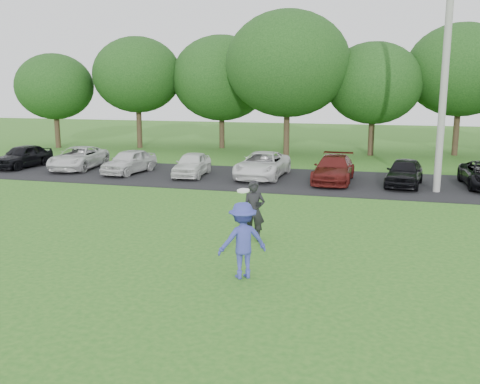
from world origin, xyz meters
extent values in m
plane|color=#26641C|center=(0.00, 0.00, 0.00)|extent=(100.00, 100.00, 0.00)
cube|color=black|center=(0.00, 13.00, 0.01)|extent=(32.00, 6.50, 0.03)
cylinder|color=#999894|center=(5.95, 11.79, 5.45)|extent=(0.28, 0.28, 10.90)
imported|color=#393FA1|center=(0.92, 0.36, 0.86)|extent=(1.28, 1.14, 1.72)
cylinder|color=white|center=(0.98, 0.16, 2.03)|extent=(0.27, 0.27, 0.07)
imported|color=black|center=(0.47, 3.23, 0.84)|extent=(0.68, 0.51, 1.68)
cube|color=black|center=(0.65, 3.05, 1.09)|extent=(0.16, 0.12, 0.10)
imported|color=black|center=(-14.30, 12.97, 0.62)|extent=(1.69, 3.59, 1.19)
imported|color=silver|center=(-11.25, 13.28, 0.59)|extent=(2.23, 4.20, 1.12)
imported|color=silver|center=(-8.11, 12.73, 0.61)|extent=(1.78, 3.54, 1.16)
imported|color=silver|center=(-4.88, 12.77, 0.59)|extent=(1.60, 3.38, 1.12)
imported|color=white|center=(-1.58, 13.22, 0.62)|extent=(2.08, 4.28, 1.17)
imported|color=#561512|center=(1.72, 12.94, 0.61)|extent=(1.69, 4.03, 1.16)
imported|color=black|center=(4.71, 12.82, 0.61)|extent=(1.80, 3.55, 1.16)
cylinder|color=#38281C|center=(-18.00, 21.60, 1.10)|extent=(0.36, 0.36, 2.20)
ellipsoid|color=#214C19|center=(-18.00, 21.60, 4.15)|extent=(5.20, 5.20, 4.42)
cylinder|color=#38281C|center=(-12.50, 23.00, 1.35)|extent=(0.36, 0.36, 2.70)
ellipsoid|color=#214C19|center=(-12.50, 23.00, 4.93)|extent=(5.94, 5.94, 5.05)
cylinder|color=#38281C|center=(-7.00, 24.40, 1.10)|extent=(0.36, 0.36, 2.20)
ellipsoid|color=#214C19|center=(-7.00, 24.40, 4.71)|extent=(6.68, 6.68, 5.68)
cylinder|color=#38281C|center=(-2.00, 21.60, 1.35)|extent=(0.36, 0.36, 2.70)
ellipsoid|color=#214C19|center=(-2.00, 21.60, 5.48)|extent=(7.42, 7.42, 6.31)
cylinder|color=#38281C|center=(3.00, 23.00, 1.10)|extent=(0.36, 0.36, 2.20)
ellipsoid|color=#214C19|center=(3.00, 23.00, 4.36)|extent=(5.76, 5.76, 4.90)
cylinder|color=#38281C|center=(8.00, 24.40, 1.35)|extent=(0.36, 0.36, 2.70)
ellipsoid|color=#214C19|center=(8.00, 24.40, 5.14)|extent=(6.50, 6.50, 5.53)
camera|label=1|loc=(3.87, -10.67, 4.24)|focal=40.00mm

